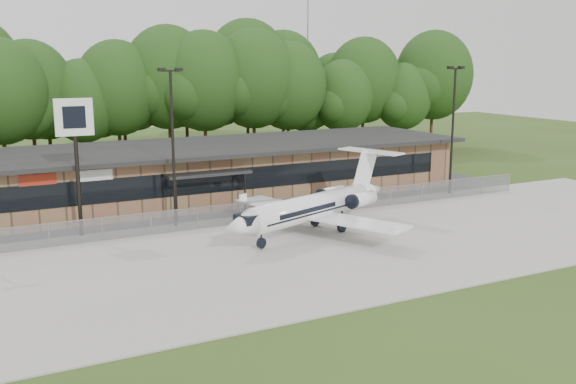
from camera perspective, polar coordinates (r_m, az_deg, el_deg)
ground at (r=30.51m, az=8.76°, el=-9.03°), size 160.00×160.00×0.00m
apron at (r=36.92m, az=1.50°, el=-5.14°), size 64.00×18.00×0.08m
parking_lot at (r=47.01m, az=-5.20°, el=-1.52°), size 50.00×9.00×0.06m
terminal at (r=50.65m, az=-7.12°, el=1.87°), size 41.00×11.65×4.30m
fence at (r=42.80m, az=-2.97°, el=-1.78°), size 46.00×0.04×1.52m
treeline at (r=67.28m, az=-12.56°, el=8.65°), size 72.00×12.00×15.00m
radio_mast at (r=81.01m, az=1.76°, el=12.92°), size 0.20×0.20×25.00m
light_pole_mid at (r=41.57m, az=-10.22°, el=4.94°), size 1.55×0.30×10.23m
light_pole_right at (r=52.95m, az=14.46°, el=6.17°), size 1.55×0.30×10.23m
business_jet at (r=39.86m, az=2.45°, el=-1.37°), size 14.15×12.66×4.83m
pole_sign at (r=40.51m, az=-18.42°, el=5.09°), size 2.23×0.31×8.48m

